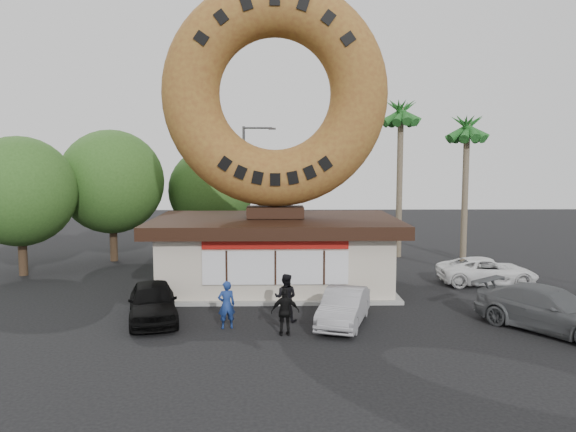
% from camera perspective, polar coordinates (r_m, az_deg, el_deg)
% --- Properties ---
extents(ground, '(90.00, 90.00, 0.00)m').
position_cam_1_polar(ground, '(20.65, -1.29, -11.09)').
color(ground, black).
rests_on(ground, ground).
extents(donut_shop, '(11.20, 7.20, 3.80)m').
position_cam_1_polar(donut_shop, '(26.08, -1.29, -3.49)').
color(donut_shop, '#BEB7A2').
rests_on(donut_shop, ground).
extents(giant_donut, '(10.20, 2.60, 10.20)m').
position_cam_1_polar(giant_donut, '(25.89, -1.32, 12.28)').
color(giant_donut, olive).
rests_on(giant_donut, donut_shop).
extents(tree_west, '(6.00, 6.00, 7.65)m').
position_cam_1_polar(tree_west, '(34.13, -17.48, 3.33)').
color(tree_west, '#473321').
rests_on(tree_west, ground).
extents(tree_mid, '(5.20, 5.20, 6.63)m').
position_cam_1_polar(tree_mid, '(35.03, -7.84, 2.59)').
color(tree_mid, '#473321').
rests_on(tree_mid, ground).
extents(tree_far, '(5.60, 5.60, 7.14)m').
position_cam_1_polar(tree_far, '(31.60, -25.60, 2.26)').
color(tree_far, '#473321').
rests_on(tree_far, ground).
extents(palm_near, '(2.60, 2.60, 9.75)m').
position_cam_1_polar(palm_near, '(34.63, 11.39, 9.77)').
color(palm_near, '#726651').
rests_on(palm_near, ground).
extents(palm_far, '(2.60, 2.60, 8.75)m').
position_cam_1_polar(palm_far, '(34.08, 17.73, 8.10)').
color(palm_far, '#726651').
rests_on(palm_far, ground).
extents(street_lamp, '(2.11, 0.20, 8.00)m').
position_cam_1_polar(street_lamp, '(35.82, -4.26, 3.45)').
color(street_lamp, '#59595E').
rests_on(street_lamp, ground).
extents(person_left, '(0.71, 0.57, 1.71)m').
position_cam_1_polar(person_left, '(20.24, -6.27, -8.95)').
color(person_left, navy).
rests_on(person_left, ground).
extents(person_center, '(1.01, 0.87, 1.79)m').
position_cam_1_polar(person_center, '(20.96, -0.24, -8.29)').
color(person_center, black).
rests_on(person_center, ground).
extents(person_right, '(0.99, 0.46, 1.65)m').
position_cam_1_polar(person_right, '(19.37, -0.29, -9.70)').
color(person_right, black).
rests_on(person_right, ground).
extents(car_black, '(2.68, 4.57, 1.46)m').
position_cam_1_polar(car_black, '(21.64, -13.58, -8.45)').
color(car_black, black).
rests_on(car_black, ground).
extents(car_silver, '(2.49, 4.17, 1.30)m').
position_cam_1_polar(car_silver, '(20.74, 5.68, -9.17)').
color(car_silver, '#959499').
rests_on(car_silver, ground).
extents(car_grey, '(4.87, 5.45, 1.52)m').
position_cam_1_polar(car_grey, '(21.87, 25.09, -8.62)').
color(car_grey, '#56595B').
rests_on(car_grey, ground).
extents(car_white, '(4.68, 2.25, 1.29)m').
position_cam_1_polar(car_white, '(28.57, 19.57, -5.30)').
color(car_white, white).
rests_on(car_white, ground).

